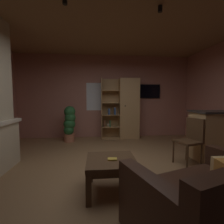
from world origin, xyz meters
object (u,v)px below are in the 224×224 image
object	(u,v)px
wall_mounted_tv	(148,91)
bookshelf_cabinet	(126,109)
leather_couch	(213,205)
potted_floor_plant	(70,123)
coffee_table	(111,165)
table_book_0	(112,159)
dining_chair	(191,138)

from	to	relation	value
wall_mounted_tv	bookshelf_cabinet	bearing A→B (deg)	-165.12
leather_couch	potted_floor_plant	size ratio (longest dim) A/B	1.56
bookshelf_cabinet	coffee_table	world-z (taller)	bookshelf_cabinet
table_book_0	wall_mounted_tv	distance (m)	3.85
leather_couch	coffee_table	bearing A→B (deg)	137.45
leather_couch	potted_floor_plant	bearing A→B (deg)	117.97
leather_couch	coffee_table	distance (m)	1.23
coffee_table	bookshelf_cabinet	bearing A→B (deg)	75.85
coffee_table	table_book_0	distance (m)	0.10
table_book_0	potted_floor_plant	world-z (taller)	potted_floor_plant
wall_mounted_tv	dining_chair	bearing A→B (deg)	-87.80
potted_floor_plant	wall_mounted_tv	distance (m)	2.82
bookshelf_cabinet	dining_chair	bearing A→B (deg)	-68.71
leather_couch	coffee_table	world-z (taller)	leather_couch
table_book_0	wall_mounted_tv	bearing A→B (deg)	65.01
table_book_0	dining_chair	world-z (taller)	dining_chair
bookshelf_cabinet	potted_floor_plant	distance (m)	1.87
dining_chair	wall_mounted_tv	size ratio (longest dim) A/B	1.09
table_book_0	potted_floor_plant	size ratio (longest dim) A/B	0.12
table_book_0	wall_mounted_tv	size ratio (longest dim) A/B	0.15
potted_floor_plant	wall_mounted_tv	xyz separation A→B (m)	(2.60, 0.52, 0.98)
dining_chair	wall_mounted_tv	bearing A→B (deg)	92.20
potted_floor_plant	dining_chair	bearing A→B (deg)	-36.18
leather_couch	wall_mounted_tv	distance (m)	4.39
table_book_0	potted_floor_plant	bearing A→B (deg)	110.12
bookshelf_cabinet	table_book_0	distance (m)	3.27
potted_floor_plant	coffee_table	bearing A→B (deg)	-69.94
leather_couch	wall_mounted_tv	size ratio (longest dim) A/B	2.01
bookshelf_cabinet	wall_mounted_tv	distance (m)	1.01
bookshelf_cabinet	coffee_table	xyz separation A→B (m)	(-0.78, -3.11, -0.59)
coffee_table	wall_mounted_tv	xyz separation A→B (m)	(1.58, 3.32, 1.19)
bookshelf_cabinet	coffee_table	distance (m)	3.26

